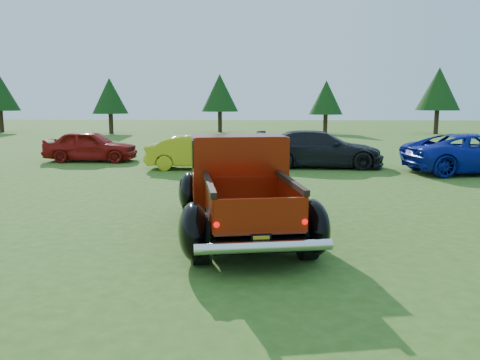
# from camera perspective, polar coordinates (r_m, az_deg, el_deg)

# --- Properties ---
(ground) EXTENTS (120.00, 120.00, 0.00)m
(ground) POSITION_cam_1_polar(r_m,az_deg,el_deg) (10.25, -1.08, -5.07)
(ground) COLOR #345719
(ground) RESTS_ON ground
(tree_west) EXTENTS (2.94, 2.94, 4.60)m
(tree_west) POSITION_cam_1_polar(r_m,az_deg,el_deg) (40.91, -15.59, 9.84)
(tree_west) COLOR #332114
(tree_west) RESTS_ON ground
(tree_mid_left) EXTENTS (3.20, 3.20, 5.00)m
(tree_mid_left) POSITION_cam_1_polar(r_m,az_deg,el_deg) (41.07, -2.48, 10.55)
(tree_mid_left) COLOR #332114
(tree_mid_left) RESTS_ON ground
(tree_mid_right) EXTENTS (2.82, 2.82, 4.40)m
(tree_mid_right) POSITION_cam_1_polar(r_m,az_deg,el_deg) (40.26, 10.45, 9.84)
(tree_mid_right) COLOR #332114
(tree_mid_right) RESTS_ON ground
(tree_east) EXTENTS (3.46, 3.46, 5.40)m
(tree_east) POSITION_cam_1_polar(r_m,az_deg,el_deg) (41.95, 23.05, 10.17)
(tree_east) COLOR #332114
(tree_east) RESTS_ON ground
(pickup_truck) EXTENTS (3.16, 5.43, 1.92)m
(pickup_truck) POSITION_cam_1_polar(r_m,az_deg,el_deg) (9.53, -0.20, -0.57)
(pickup_truck) COLOR black
(pickup_truck) RESTS_ON ground
(show_car_red) EXTENTS (4.00, 1.62, 1.36)m
(show_car_red) POSITION_cam_1_polar(r_m,az_deg,el_deg) (21.64, -17.72, 3.98)
(show_car_red) COLOR maroon
(show_car_red) RESTS_ON ground
(show_car_yellow) EXTENTS (3.97, 1.53, 1.29)m
(show_car_yellow) POSITION_cam_1_polar(r_m,az_deg,el_deg) (18.33, -5.27, 3.37)
(show_car_yellow) COLOR gold
(show_car_yellow) RESTS_ON ground
(show_car_grey) EXTENTS (5.09, 2.20, 1.46)m
(show_car_grey) POSITION_cam_1_polar(r_m,az_deg,el_deg) (19.04, 9.62, 3.76)
(show_car_grey) COLOR black
(show_car_grey) RESTS_ON ground
(show_car_blue) EXTENTS (5.51, 3.12, 1.45)m
(show_car_blue) POSITION_cam_1_polar(r_m,az_deg,el_deg) (19.24, 26.94, 2.91)
(show_car_blue) COLOR #0D1D98
(show_car_blue) RESTS_ON ground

